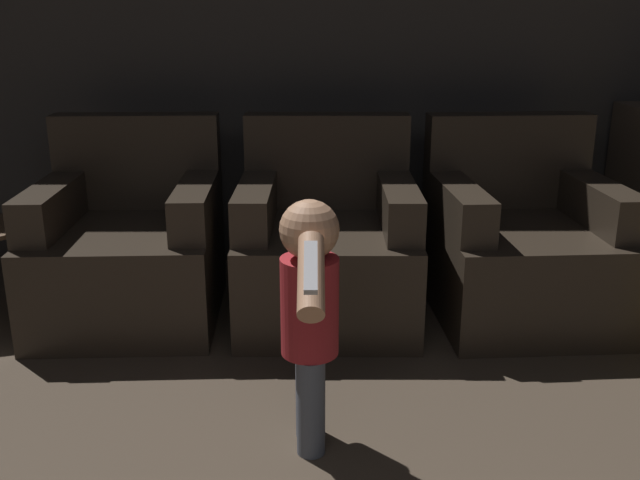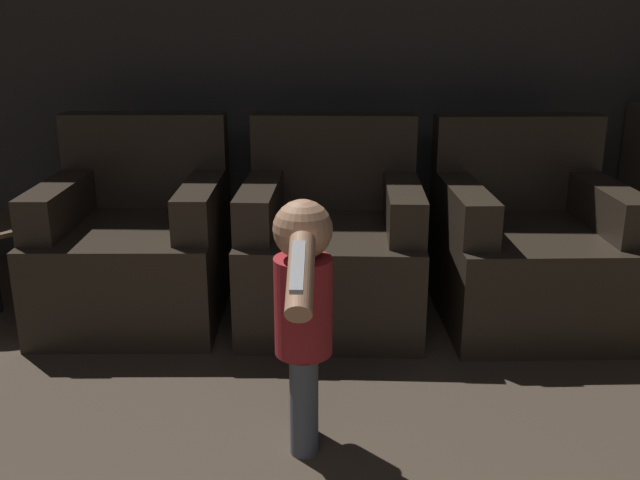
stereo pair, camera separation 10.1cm
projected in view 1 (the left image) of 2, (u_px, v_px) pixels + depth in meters
name	position (u px, v px, depth m)	size (l,w,h in m)	color
wall_back	(294.00, 34.00, 3.91)	(8.40, 0.05, 2.60)	#33302D
armchair_left	(131.00, 249.00, 3.42)	(0.85, 0.92, 0.93)	black
armchair_middle	(327.00, 248.00, 3.43)	(0.83, 0.90, 0.93)	black
armchair_right	(521.00, 248.00, 3.44)	(0.87, 0.94, 0.93)	black
person_toddler	(310.00, 307.00, 2.28)	(0.19, 0.59, 0.86)	#474C56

